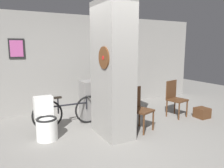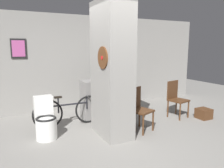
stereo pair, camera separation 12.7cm
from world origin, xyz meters
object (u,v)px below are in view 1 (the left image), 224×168
chair_near_pillar (139,107)px  bottle_tall (116,75)px  toilet (46,122)px  chair_by_doorway (175,97)px  bicycle (69,111)px

chair_near_pillar → bottle_tall: bearing=67.5°
bottle_tall → toilet: bearing=-161.7°
chair_near_pillar → chair_by_doorway: size_ratio=1.00×
chair_by_doorway → bicycle: size_ratio=0.58×
chair_near_pillar → bicycle: 1.53m
bicycle → bottle_tall: bearing=8.4°
toilet → chair_by_doorway: size_ratio=0.87×
toilet → chair_by_doorway: chair_by_doorway is taller
chair_near_pillar → chair_by_doorway: bearing=-5.9°
toilet → bottle_tall: bearing=18.3°
chair_near_pillar → chair_by_doorway: 1.37m
toilet → bicycle: bearing=36.2°
bicycle → toilet: bearing=-143.8°
chair_near_pillar → bottle_tall: 1.21m
toilet → chair_near_pillar: (1.82, -0.46, 0.17)m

